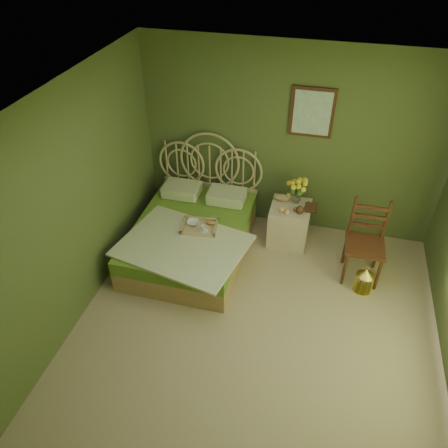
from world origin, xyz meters
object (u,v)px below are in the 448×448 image
(birdcage, at_px, (364,280))
(nightstand, at_px, (290,219))
(bed, at_px, (192,233))
(chair, at_px, (366,236))

(birdcage, bearing_deg, nightstand, 144.10)
(bed, distance_m, nightstand, 1.35)
(bed, height_order, nightstand, bed)
(chair, bearing_deg, bed, -177.46)
(chair, distance_m, birdcage, 0.54)
(bed, distance_m, birdcage, 2.27)
(bed, xyz_separation_m, chair, (2.21, 0.14, 0.29))
(nightstand, bearing_deg, bed, -156.16)
(bed, relative_size, birdcage, 6.24)
(nightstand, relative_size, birdcage, 2.97)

